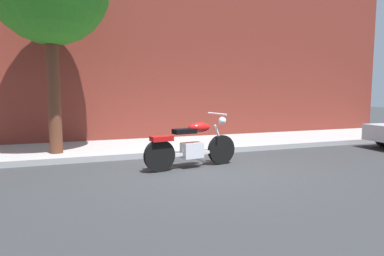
# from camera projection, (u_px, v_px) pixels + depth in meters

# --- Properties ---
(ground_plane) EXTENTS (60.00, 60.00, 0.00)m
(ground_plane) POSITION_uv_depth(u_px,v_px,m) (199.00, 170.00, 6.79)
(ground_plane) COLOR #303335
(sidewalk) EXTENTS (18.43, 2.57, 0.14)m
(sidewalk) POSITION_uv_depth(u_px,v_px,m) (164.00, 146.00, 9.43)
(sidewalk) COLOR #A2A2A2
(sidewalk) RESTS_ON ground
(motorcycle) EXTENTS (2.14, 0.71, 1.15)m
(motorcycle) POSITION_uv_depth(u_px,v_px,m) (192.00, 145.00, 6.96)
(motorcycle) COLOR black
(motorcycle) RESTS_ON ground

